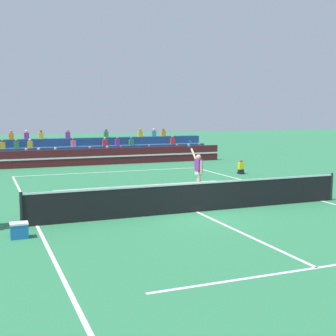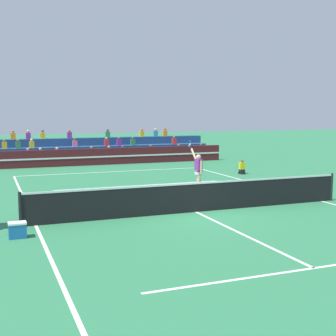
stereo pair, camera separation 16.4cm
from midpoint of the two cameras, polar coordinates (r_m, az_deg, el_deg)
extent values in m
plane|color=#2D7A4C|center=(16.69, 3.70, -5.37)|extent=(120.00, 120.00, 0.00)
cube|color=white|center=(27.78, -6.70, -0.45)|extent=(11.00, 0.10, 0.01)
cube|color=white|center=(15.26, -15.51, -6.77)|extent=(0.10, 23.80, 0.01)
cube|color=white|center=(19.61, 18.47, -3.85)|extent=(0.10, 23.80, 0.01)
cube|color=white|center=(11.40, 17.74, -11.55)|extent=(8.25, 0.10, 0.01)
cube|color=white|center=(22.58, -3.20, -2.12)|extent=(8.25, 0.10, 0.01)
cube|color=white|center=(16.69, 3.70, -5.36)|extent=(0.10, 12.85, 0.01)
cylinder|color=black|center=(15.11, -17.28, -4.85)|extent=(0.10, 0.10, 1.10)
cylinder|color=black|center=(19.81, 19.53, -2.19)|extent=(0.10, 0.10, 1.10)
cube|color=black|center=(16.59, 3.71, -3.69)|extent=(11.90, 0.02, 1.00)
cube|color=white|center=(16.50, 3.73, -1.88)|extent=(11.90, 0.04, 0.06)
cube|color=#51191E|center=(31.38, -8.46, 1.37)|extent=(18.00, 0.24, 1.10)
cube|color=white|center=(31.25, -8.41, 1.34)|extent=(18.00, 0.02, 0.10)
cube|color=navy|center=(32.65, -8.95, 1.09)|extent=(17.68, 0.95, 0.55)
cube|color=teal|center=(32.93, -5.41, 2.05)|extent=(0.32, 0.22, 0.44)
sphere|color=brown|center=(32.91, -5.42, 2.61)|extent=(0.18, 0.18, 0.18)
cube|color=red|center=(31.80, -16.54, 1.62)|extent=(0.32, 0.22, 0.44)
sphere|color=tan|center=(31.77, -16.56, 2.20)|extent=(0.18, 0.18, 0.18)
cube|color=#2D4CA5|center=(33.56, -1.97, 2.17)|extent=(0.32, 0.22, 0.44)
sphere|color=brown|center=(33.53, -1.97, 2.72)|extent=(0.18, 0.18, 0.18)
cube|color=pink|center=(34.33, 1.44, 2.28)|extent=(0.32, 0.22, 0.44)
sphere|color=brown|center=(34.31, 1.44, 2.81)|extent=(0.18, 0.18, 0.18)
cube|color=#338C4C|center=(32.40, -9.16, 1.92)|extent=(0.32, 0.22, 0.44)
sphere|color=#9E7051|center=(32.38, -9.17, 2.48)|extent=(0.18, 0.18, 0.18)
cube|color=#2D4CA5|center=(35.07, 4.18, 2.36)|extent=(0.32, 0.22, 0.44)
sphere|color=brown|center=(35.05, 4.19, 2.88)|extent=(0.18, 0.18, 0.18)
cube|color=teal|center=(31.87, -15.15, 1.68)|extent=(0.32, 0.22, 0.44)
sphere|color=beige|center=(31.84, -15.17, 2.26)|extent=(0.18, 0.18, 0.18)
cube|color=#B2B2B7|center=(34.70, 2.85, 2.32)|extent=(0.32, 0.22, 0.44)
sphere|color=beige|center=(34.67, 2.85, 2.85)|extent=(0.18, 0.18, 0.18)
cube|color=#2D4CA5|center=(32.68, -7.07, 1.99)|extent=(0.32, 0.22, 0.44)
sphere|color=tan|center=(32.65, -7.08, 2.55)|extent=(0.18, 0.18, 0.18)
cube|color=orange|center=(32.00, -13.22, 1.76)|extent=(0.32, 0.22, 0.44)
sphere|color=beige|center=(31.97, -13.24, 2.33)|extent=(0.18, 0.18, 0.18)
cube|color=navy|center=(33.54, -9.31, 1.71)|extent=(17.68, 0.95, 1.10)
cube|color=#338C4C|center=(34.09, -4.17, 3.16)|extent=(0.32, 0.22, 0.44)
sphere|color=brown|center=(34.07, -4.17, 3.70)|extent=(0.18, 0.18, 0.18)
cube|color=red|center=(33.57, -7.37, 3.06)|extent=(0.32, 0.22, 0.44)
sphere|color=tan|center=(33.55, -7.38, 3.61)|extent=(0.18, 0.18, 0.18)
cube|color=purple|center=(33.80, -5.85, 3.11)|extent=(0.32, 0.22, 0.44)
sphere|color=brown|center=(33.78, -5.86, 3.65)|extent=(0.18, 0.18, 0.18)
cube|color=pink|center=(33.11, -11.14, 2.94)|extent=(0.32, 0.22, 0.44)
sphere|color=brown|center=(33.09, -11.15, 3.49)|extent=(0.18, 0.18, 0.18)
cube|color=red|center=(35.18, 0.90, 3.29)|extent=(0.32, 0.22, 0.44)
sphere|color=#9E7051|center=(35.16, 0.90, 3.81)|extent=(0.18, 0.18, 0.18)
cube|color=yellow|center=(32.62, -19.18, 2.62)|extent=(0.32, 0.22, 0.44)
sphere|color=brown|center=(32.60, -19.20, 3.18)|extent=(0.18, 0.18, 0.18)
cube|color=#338C4C|center=(32.66, -17.66, 2.69)|extent=(0.32, 0.22, 0.44)
sphere|color=#9E7051|center=(32.64, -17.69, 3.25)|extent=(0.18, 0.18, 0.18)
cube|color=yellow|center=(32.72, -16.14, 2.75)|extent=(0.32, 0.22, 0.44)
sphere|color=beige|center=(32.70, -16.16, 3.31)|extent=(0.18, 0.18, 0.18)
cube|color=navy|center=(34.45, -9.65, 2.29)|extent=(17.68, 0.95, 1.65)
cube|color=orange|center=(33.56, -18.23, 3.71)|extent=(0.32, 0.22, 0.44)
sphere|color=#9E7051|center=(33.54, -18.25, 4.26)|extent=(0.18, 0.18, 0.18)
cube|color=purple|center=(33.63, -16.53, 3.78)|extent=(0.32, 0.22, 0.44)
sphere|color=beige|center=(33.61, -16.55, 4.32)|extent=(0.18, 0.18, 0.18)
cube|color=orange|center=(35.89, -0.24, 4.25)|extent=(0.32, 0.22, 0.44)
sphere|color=brown|center=(35.88, -0.24, 4.76)|extent=(0.18, 0.18, 0.18)
cube|color=#338C4C|center=(34.54, -7.23, 4.09)|extent=(0.32, 0.22, 0.44)
sphere|color=brown|center=(34.53, -7.24, 4.62)|extent=(0.18, 0.18, 0.18)
cube|color=yellow|center=(35.27, -3.07, 4.19)|extent=(0.32, 0.22, 0.44)
sphere|color=#9E7051|center=(35.26, -3.08, 4.71)|extent=(0.18, 0.18, 0.18)
cube|color=teal|center=(35.62, -1.41, 4.22)|extent=(0.32, 0.22, 0.44)
sphere|color=beige|center=(35.61, -1.41, 4.74)|extent=(0.18, 0.18, 0.18)
cube|color=purple|center=(33.97, -11.79, 3.95)|extent=(0.32, 0.22, 0.44)
sphere|color=#9E7051|center=(33.96, -11.80, 4.49)|extent=(0.18, 0.18, 0.18)
cube|color=yellow|center=(33.72, -14.89, 3.84)|extent=(0.32, 0.22, 0.44)
sphere|color=brown|center=(33.70, -14.91, 4.38)|extent=(0.18, 0.18, 0.18)
cube|color=black|center=(26.94, 9.16, -0.61)|extent=(0.28, 0.36, 0.12)
cube|color=black|center=(26.92, 9.17, -0.35)|extent=(0.28, 0.24, 0.18)
cube|color=yellow|center=(26.89, 9.18, 0.26)|extent=(0.30, 0.18, 0.40)
sphere|color=brown|center=(26.86, 9.19, 0.87)|extent=(0.17, 0.17, 0.17)
cylinder|color=beige|center=(20.16, 4.04, -1.94)|extent=(0.14, 0.14, 0.90)
cylinder|color=beige|center=(20.38, 3.93, -1.84)|extent=(0.14, 0.14, 0.90)
cube|color=white|center=(20.18, 3.96, -0.52)|extent=(0.23, 0.34, 0.20)
cube|color=purple|center=(20.15, 3.97, 0.32)|extent=(0.23, 0.38, 0.56)
sphere|color=beige|center=(20.11, 3.98, 1.34)|extent=(0.22, 0.22, 0.22)
cube|color=white|center=(20.20, 3.93, -3.08)|extent=(0.27, 0.14, 0.09)
cube|color=white|center=(20.43, 3.82, -2.97)|extent=(0.27, 0.14, 0.09)
cylinder|color=beige|center=(19.95, 4.31, 0.08)|extent=(0.09, 0.09, 0.56)
cylinder|color=beige|center=(20.46, 3.39, 1.68)|extent=(0.13, 0.47, 0.51)
cylinder|color=black|center=(20.67, 3.03, 2.57)|extent=(0.05, 0.17, 0.19)
torus|color=#1E4C99|center=(20.76, 2.88, 2.96)|extent=(0.06, 0.44, 0.43)
sphere|color=#C6DB33|center=(18.55, 9.60, -4.10)|extent=(0.07, 0.07, 0.07)
cube|color=#1E66B2|center=(13.93, -17.56, -7.32)|extent=(0.48, 0.36, 0.40)
cube|color=white|center=(13.88, -17.59, -6.42)|extent=(0.50, 0.38, 0.05)
camera|label=1|loc=(0.08, -89.77, 0.03)|focal=50.00mm
camera|label=2|loc=(0.08, 90.23, -0.03)|focal=50.00mm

